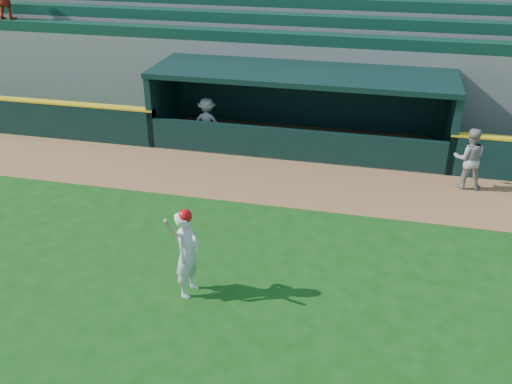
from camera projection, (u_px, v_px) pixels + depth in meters
ground at (238, 281)px, 11.92m from camera, size 120.00×120.00×0.00m
warning_track at (283, 182)px, 16.18m from camera, size 40.00×3.00×0.01m
dugout_player_front at (469, 158)px, 15.49m from camera, size 0.87×0.69×1.73m
dugout_player_inside at (207, 122)px, 18.24m from camera, size 1.04×0.61×1.60m
dugout at (302, 103)px, 18.26m from camera, size 9.40×2.80×2.46m
stands at (321, 40)px, 21.76m from camera, size 34.50×6.25×7.57m
batter_at_plate at (187, 252)px, 11.16m from camera, size 0.53×0.85×1.92m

